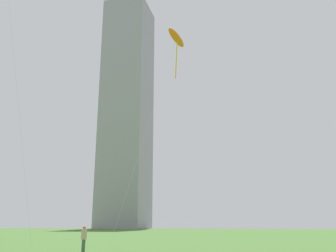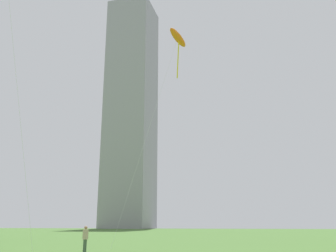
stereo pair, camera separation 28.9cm
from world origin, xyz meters
name	(u,v)px [view 2 (the right image)]	position (x,y,z in m)	size (l,w,h in m)	color
person_standing_1	(85,237)	(-4.00, 18.13, 1.01)	(0.39, 0.39, 1.75)	#3F593F
kite_flying_2	(178,38)	(1.32, 24.72, 19.21)	(5.96, 3.75, 20.18)	silver
distant_highrise_0	(131,110)	(-43.22, 138.21, 50.89)	(18.90, 19.23, 101.78)	#939399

